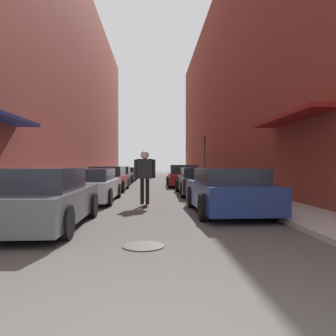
{
  "coord_description": "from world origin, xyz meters",
  "views": [
    {
      "loc": [
        0.21,
        -2.22,
        1.37
      ],
      "look_at": [
        0.82,
        11.77,
        1.25
      ],
      "focal_mm": 35.0,
      "sensor_mm": 36.0,
      "label": 1
    }
  ],
  "objects_px": {
    "parked_car_right_0": "(228,191)",
    "parked_car_right_2": "(183,176)",
    "parked_car_left_2": "(109,179)",
    "parked_car_left_4": "(125,174)",
    "parked_car_left_3": "(118,176)",
    "skateboarder": "(145,172)",
    "manhole_cover": "(143,246)",
    "traffic_light": "(205,153)",
    "parked_car_left_1": "(91,186)",
    "parked_car_right_1": "(198,181)",
    "parked_car_left_0": "(42,199)"
  },
  "relations": [
    {
      "from": "parked_car_left_3",
      "to": "parked_car_right_1",
      "type": "bearing_deg",
      "value": -61.1
    },
    {
      "from": "parked_car_right_2",
      "to": "skateboarder",
      "type": "bearing_deg",
      "value": -102.2
    },
    {
      "from": "parked_car_left_3",
      "to": "skateboarder",
      "type": "height_order",
      "value": "skateboarder"
    },
    {
      "from": "parked_car_right_0",
      "to": "traffic_light",
      "type": "bearing_deg",
      "value": 83.25
    },
    {
      "from": "parked_car_right_2",
      "to": "parked_car_left_1",
      "type": "bearing_deg",
      "value": -116.1
    },
    {
      "from": "parked_car_left_1",
      "to": "parked_car_left_4",
      "type": "relative_size",
      "value": 1.0
    },
    {
      "from": "parked_car_left_1",
      "to": "parked_car_right_1",
      "type": "relative_size",
      "value": 0.95
    },
    {
      "from": "parked_car_right_0",
      "to": "parked_car_left_0",
      "type": "bearing_deg",
      "value": -157.04
    },
    {
      "from": "parked_car_left_4",
      "to": "traffic_light",
      "type": "xyz_separation_m",
      "value": [
        6.66,
        -2.78,
        1.75
      ]
    },
    {
      "from": "manhole_cover",
      "to": "parked_car_left_0",
      "type": "bearing_deg",
      "value": 142.06
    },
    {
      "from": "parked_car_left_1",
      "to": "parked_car_left_0",
      "type": "bearing_deg",
      "value": -91.03
    },
    {
      "from": "manhole_cover",
      "to": "traffic_light",
      "type": "distance_m",
      "value": 21.5
    },
    {
      "from": "parked_car_right_0",
      "to": "traffic_light",
      "type": "height_order",
      "value": "traffic_light"
    },
    {
      "from": "parked_car_left_1",
      "to": "parked_car_left_2",
      "type": "bearing_deg",
      "value": 90.6
    },
    {
      "from": "parked_car_left_0",
      "to": "parked_car_left_2",
      "type": "relative_size",
      "value": 0.9
    },
    {
      "from": "parked_car_left_0",
      "to": "parked_car_left_2",
      "type": "height_order",
      "value": "same"
    },
    {
      "from": "parked_car_left_2",
      "to": "traffic_light",
      "type": "distance_m",
      "value": 11.08
    },
    {
      "from": "parked_car_right_0",
      "to": "parked_car_left_1",
      "type": "bearing_deg",
      "value": 144.76
    },
    {
      "from": "parked_car_right_0",
      "to": "traffic_light",
      "type": "xyz_separation_m",
      "value": [
        2.04,
        17.23,
        1.7
      ]
    },
    {
      "from": "parked_car_left_2",
      "to": "parked_car_left_4",
      "type": "distance_m",
      "value": 11.54
    },
    {
      "from": "parked_car_right_1",
      "to": "parked_car_right_2",
      "type": "relative_size",
      "value": 1.05
    },
    {
      "from": "parked_car_right_2",
      "to": "manhole_cover",
      "type": "relative_size",
      "value": 6.49
    },
    {
      "from": "parked_car_left_1",
      "to": "skateboarder",
      "type": "relative_size",
      "value": 2.47
    },
    {
      "from": "parked_car_left_1",
      "to": "traffic_light",
      "type": "xyz_separation_m",
      "value": [
        6.5,
        14.07,
        1.73
      ]
    },
    {
      "from": "parked_car_left_0",
      "to": "parked_car_right_2",
      "type": "relative_size",
      "value": 0.92
    },
    {
      "from": "parked_car_right_0",
      "to": "manhole_cover",
      "type": "height_order",
      "value": "parked_car_right_0"
    },
    {
      "from": "parked_car_left_3",
      "to": "skateboarder",
      "type": "relative_size",
      "value": 2.27
    },
    {
      "from": "parked_car_left_2",
      "to": "skateboarder",
      "type": "height_order",
      "value": "skateboarder"
    },
    {
      "from": "parked_car_left_3",
      "to": "traffic_light",
      "type": "height_order",
      "value": "traffic_light"
    },
    {
      "from": "parked_car_left_0",
      "to": "parked_car_left_4",
      "type": "xyz_separation_m",
      "value": [
        -0.07,
        21.94,
        -0.04
      ]
    },
    {
      "from": "skateboarder",
      "to": "parked_car_right_1",
      "type": "bearing_deg",
      "value": 61.35
    },
    {
      "from": "parked_car_left_3",
      "to": "traffic_light",
      "type": "xyz_separation_m",
      "value": [
        6.67,
        2.9,
        1.72
      ]
    },
    {
      "from": "parked_car_left_3",
      "to": "manhole_cover",
      "type": "bearing_deg",
      "value": -82.57
    },
    {
      "from": "parked_car_right_1",
      "to": "skateboarder",
      "type": "xyz_separation_m",
      "value": [
        -2.36,
        -4.32,
        0.53
      ]
    },
    {
      "from": "parked_car_left_2",
      "to": "parked_car_right_0",
      "type": "distance_m",
      "value": 9.6
    },
    {
      "from": "parked_car_right_1",
      "to": "traffic_light",
      "type": "distance_m",
      "value": 11.54
    },
    {
      "from": "parked_car_left_4",
      "to": "parked_car_left_2",
      "type": "bearing_deg",
      "value": -89.48
    },
    {
      "from": "parked_car_right_0",
      "to": "parked_car_right_2",
      "type": "height_order",
      "value": "parked_car_right_2"
    },
    {
      "from": "parked_car_left_2",
      "to": "parked_car_left_4",
      "type": "height_order",
      "value": "parked_car_left_2"
    },
    {
      "from": "parked_car_left_2",
      "to": "manhole_cover",
      "type": "bearing_deg",
      "value": -79.58
    },
    {
      "from": "traffic_light",
      "to": "manhole_cover",
      "type": "bearing_deg",
      "value": -101.67
    },
    {
      "from": "parked_car_left_4",
      "to": "parked_car_left_1",
      "type": "bearing_deg",
      "value": -89.45
    },
    {
      "from": "parked_car_right_2",
      "to": "parked_car_right_0",
      "type": "bearing_deg",
      "value": -88.98
    },
    {
      "from": "skateboarder",
      "to": "traffic_light",
      "type": "height_order",
      "value": "traffic_light"
    },
    {
      "from": "manhole_cover",
      "to": "skateboarder",
      "type": "bearing_deg",
      "value": 91.29
    },
    {
      "from": "parked_car_right_0",
      "to": "skateboarder",
      "type": "relative_size",
      "value": 2.29
    },
    {
      "from": "parked_car_left_4",
      "to": "manhole_cover",
      "type": "xyz_separation_m",
      "value": [
        2.34,
        -23.71,
        -0.58
      ]
    },
    {
      "from": "parked_car_left_0",
      "to": "parked_car_right_1",
      "type": "relative_size",
      "value": 0.87
    },
    {
      "from": "traffic_light",
      "to": "skateboarder",
      "type": "bearing_deg",
      "value": -105.96
    },
    {
      "from": "parked_car_right_2",
      "to": "manhole_cover",
      "type": "height_order",
      "value": "parked_car_right_2"
    }
  ]
}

